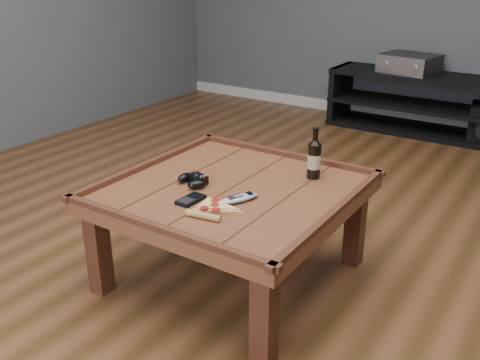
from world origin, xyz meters
The scene contains 10 objects.
ground centered at (0.00, 0.00, 0.00)m, with size 6.00×6.00×0.00m, color #452B13.
baseboard centered at (0.00, 2.99, 0.05)m, with size 5.00×0.02×0.10m, color silver.
coffee_table centered at (0.00, 0.00, 0.39)m, with size 1.03×1.03×0.48m.
media_console centered at (0.00, 2.75, 0.25)m, with size 1.40×0.45×0.50m.
beer_bottle centered at (0.24, 0.30, 0.55)m, with size 0.06×0.06×0.24m.
game_controller centered at (-0.16, -0.07, 0.47)m, with size 0.16×0.14×0.05m.
pizza_slice centered at (0.06, -0.23, 0.46)m, with size 0.20×0.28×0.03m.
smartphone centered at (-0.06, -0.21, 0.46)m, with size 0.07×0.13×0.02m.
remote_control centered at (0.10, -0.11, 0.46)m, with size 0.14×0.20×0.03m.
av_receiver centered at (-0.07, 2.74, 0.57)m, with size 0.49×0.43×0.15m.
Camera 1 is at (1.21, -1.78, 1.37)m, focal length 40.00 mm.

